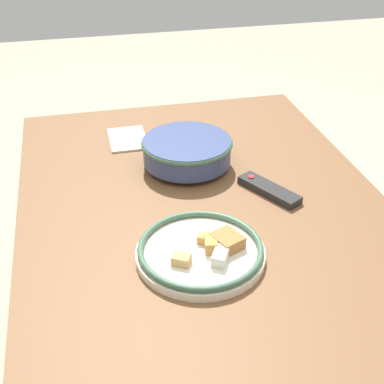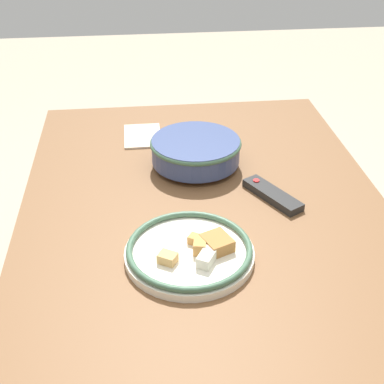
# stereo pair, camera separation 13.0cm
# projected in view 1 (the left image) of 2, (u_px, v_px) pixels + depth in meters

# --- Properties ---
(dining_table) EXTENTS (1.31, 0.91, 0.70)m
(dining_table) POSITION_uv_depth(u_px,v_px,m) (206.00, 234.00, 1.36)
(dining_table) COLOR brown
(dining_table) RESTS_ON ground_plane
(noodle_bowl) EXTENTS (0.25, 0.25, 0.08)m
(noodle_bowl) POSITION_uv_depth(u_px,v_px,m) (185.00, 151.00, 1.47)
(noodle_bowl) COLOR #384775
(noodle_bowl) RESTS_ON dining_table
(food_plate) EXTENTS (0.28, 0.28, 0.05)m
(food_plate) POSITION_uv_depth(u_px,v_px,m) (202.00, 251.00, 1.15)
(food_plate) COLOR silver
(food_plate) RESTS_ON dining_table
(tv_remote) EXTENTS (0.18, 0.13, 0.02)m
(tv_remote) POSITION_uv_depth(u_px,v_px,m) (269.00, 190.00, 1.37)
(tv_remote) COLOR black
(tv_remote) RESTS_ON dining_table
(folded_napkin) EXTENTS (0.16, 0.11, 0.01)m
(folded_napkin) POSITION_uv_depth(u_px,v_px,m) (128.00, 139.00, 1.63)
(folded_napkin) COLOR beige
(folded_napkin) RESTS_ON dining_table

